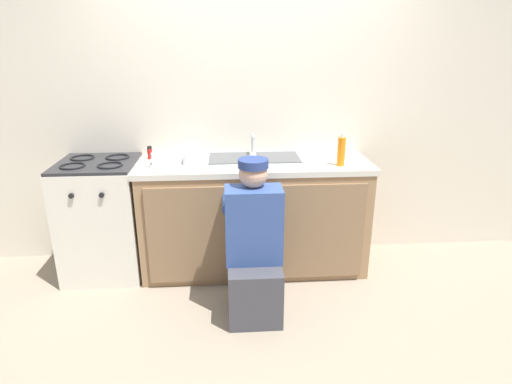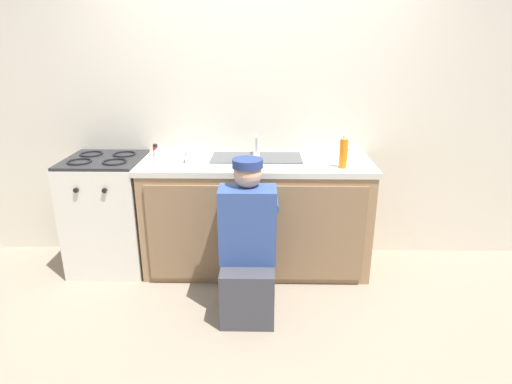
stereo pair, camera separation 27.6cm
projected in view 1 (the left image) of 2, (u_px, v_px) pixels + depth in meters
ground_plane at (257, 283)px, 3.41m from camera, size 12.00×12.00×0.00m
back_wall at (251, 113)px, 3.60m from camera, size 6.00×0.10×2.50m
counter_cabinet at (254, 218)px, 3.53m from camera, size 1.80×0.62×0.88m
countertop at (254, 164)px, 3.39m from camera, size 1.84×0.62×0.04m
sink_double_basin at (254, 159)px, 3.38m from camera, size 0.80×0.44×0.19m
stove_range at (103, 218)px, 3.45m from camera, size 0.61×0.62×0.96m
plumber_person at (254, 253)px, 2.91m from camera, size 0.42×0.61×1.10m
water_glass at (344, 152)px, 3.49m from camera, size 0.06×0.06×0.10m
spice_bottle_red at (150, 153)px, 3.45m from camera, size 0.04×0.04×0.10m
soap_bottle_orange at (341, 151)px, 3.24m from camera, size 0.06×0.06×0.25m
dish_rack_tray at (170, 161)px, 3.31m from camera, size 0.28×0.22×0.11m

